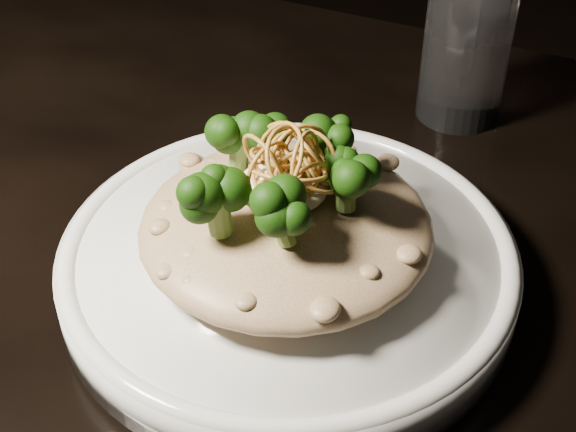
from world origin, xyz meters
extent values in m
cube|color=black|center=(0.00, 0.00, 0.73)|extent=(1.10, 0.80, 0.04)
cylinder|color=black|center=(-0.48, 0.33, 0.35)|extent=(0.05, 0.05, 0.71)
cylinder|color=silver|center=(0.02, 0.00, 0.77)|extent=(0.29, 0.29, 0.03)
ellipsoid|color=brown|center=(0.03, 0.00, 0.80)|extent=(0.18, 0.18, 0.04)
ellipsoid|color=white|center=(0.02, 0.00, 0.83)|extent=(0.06, 0.06, 0.02)
cylinder|color=silver|center=(0.06, 0.25, 0.81)|extent=(0.09, 0.09, 0.12)
camera|label=1|loc=(0.19, -0.35, 1.11)|focal=50.00mm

